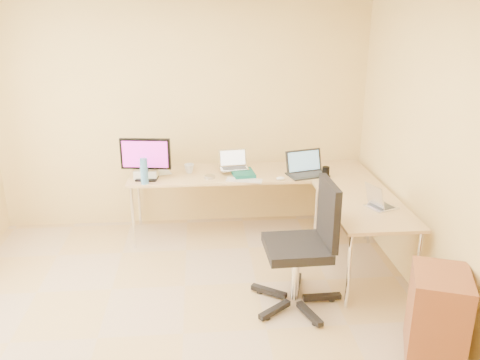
{
  "coord_description": "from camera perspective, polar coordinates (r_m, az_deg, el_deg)",
  "views": [
    {
      "loc": [
        0.17,
        -3.36,
        2.47
      ],
      "look_at": [
        0.55,
        1.1,
        0.9
      ],
      "focal_mm": 37.2,
      "sensor_mm": 36.0,
      "label": 1
    }
  ],
  "objects": [
    {
      "name": "laptop_return",
      "position": [
        4.7,
        16.0,
        -1.96
      ],
      "size": [
        0.34,
        0.31,
        0.19
      ],
      "primitive_type": "cube",
      "rotation": [
        0.0,
        0.0,
        1.94
      ],
      "color": "silver",
      "rests_on": "desk_return"
    },
    {
      "name": "desk_fan",
      "position": [
        5.67,
        -10.47,
        2.61
      ],
      "size": [
        0.29,
        0.29,
        0.28
      ],
      "primitive_type": "cylinder",
      "rotation": [
        0.0,
        0.0,
        -0.42
      ],
      "color": "white",
      "rests_on": "desk_main"
    },
    {
      "name": "water_bottle",
      "position": [
        5.2,
        -10.94,
        1.01
      ],
      "size": [
        0.09,
        0.09,
        0.28
      ],
      "primitive_type": "cylinder",
      "rotation": [
        0.0,
        0.0,
        -0.21
      ],
      "color": "teal",
      "rests_on": "desk_main"
    },
    {
      "name": "black_cup",
      "position": [
        5.36,
        9.8,
        0.83
      ],
      "size": [
        0.09,
        0.09,
        0.13
      ],
      "primitive_type": "cylinder",
      "rotation": [
        0.0,
        0.0,
        -0.12
      ],
      "color": "black",
      "rests_on": "desk_main"
    },
    {
      "name": "papers",
      "position": [
        5.6,
        -9.22,
        0.99
      ],
      "size": [
        0.29,
        0.35,
        0.01
      ],
      "primitive_type": "cube",
      "rotation": [
        0.0,
        0.0,
        0.33
      ],
      "color": "silver",
      "rests_on": "desk_main"
    },
    {
      "name": "laptop_black",
      "position": [
        5.41,
        7.79,
        1.85
      ],
      "size": [
        0.49,
        0.41,
        0.26
      ],
      "primitive_type": "cube",
      "rotation": [
        0.0,
        0.0,
        0.27
      ],
      "color": "black",
      "rests_on": "desk_main"
    },
    {
      "name": "book_stack",
      "position": [
        5.38,
        0.39,
        0.73
      ],
      "size": [
        0.25,
        0.32,
        0.05
      ],
      "primitive_type": "cube",
      "rotation": [
        0.0,
        0.0,
        0.1
      ],
      "color": "#105647",
      "rests_on": "desk_main"
    },
    {
      "name": "cd_stack",
      "position": [
        5.32,
        -3.5,
        0.37
      ],
      "size": [
        0.14,
        0.14,
        0.03
      ],
      "primitive_type": "cylinder",
      "rotation": [
        0.0,
        0.0,
        -0.17
      ],
      "color": "#BDBDBE",
      "rests_on": "desk_main"
    },
    {
      "name": "wall_right",
      "position": [
        4.05,
        23.88,
        0.84
      ],
      "size": [
        0.0,
        4.5,
        4.5
      ],
      "primitive_type": "plane",
      "rotation": [
        1.57,
        0.0,
        -1.57
      ],
      "color": "#E3C372",
      "rests_on": "ground"
    },
    {
      "name": "floor",
      "position": [
        4.17,
        -6.54,
        -17.11
      ],
      "size": [
        4.5,
        4.5,
        0.0
      ],
      "primitive_type": "plane",
      "color": "tan",
      "rests_on": "ground"
    },
    {
      "name": "mouse",
      "position": [
        5.27,
        4.67,
        0.19
      ],
      "size": [
        0.11,
        0.08,
        0.03
      ],
      "primitive_type": "ellipsoid",
      "rotation": [
        0.0,
        0.0,
        -0.27
      ],
      "color": "white",
      "rests_on": "desk_main"
    },
    {
      "name": "white_box",
      "position": [
        5.42,
        -10.68,
        0.75
      ],
      "size": [
        0.26,
        0.2,
        0.09
      ],
      "primitive_type": "cube",
      "rotation": [
        0.0,
        0.0,
        -0.11
      ],
      "color": "white",
      "rests_on": "desk_main"
    },
    {
      "name": "monitor",
      "position": [
        5.3,
        -10.76,
        2.38
      ],
      "size": [
        0.55,
        0.24,
        0.45
      ],
      "primitive_type": "cube",
      "rotation": [
        0.0,
        0.0,
        -0.14
      ],
      "color": "black",
      "rests_on": "desk_main"
    },
    {
      "name": "wall_back",
      "position": [
        5.73,
        -6.53,
        7.42
      ],
      "size": [
        4.5,
        0.0,
        4.5
      ],
      "primitive_type": "plane",
      "rotation": [
        1.57,
        0.0,
        0.0
      ],
      "color": "#E3C372",
      "rests_on": "ground"
    },
    {
      "name": "office_chair",
      "position": [
        4.27,
        6.47,
        -8.24
      ],
      "size": [
        0.7,
        0.7,
        1.13
      ],
      "primitive_type": "cube",
      "rotation": [
        0.0,
        0.0,
        0.03
      ],
      "color": "black",
      "rests_on": "ground"
    },
    {
      "name": "keyboard",
      "position": [
        5.23,
        0.5,
        -0.01
      ],
      "size": [
        0.39,
        0.2,
        0.02
      ],
      "primitive_type": "cube",
      "rotation": [
        0.0,
        0.0,
        -0.27
      ],
      "color": "beige",
      "rests_on": "desk_main"
    },
    {
      "name": "desk_main",
      "position": [
        5.65,
        1.12,
        -2.57
      ],
      "size": [
        2.65,
        0.7,
        0.73
      ],
      "primitive_type": "cube",
      "color": "tan",
      "rests_on": "ground"
    },
    {
      "name": "desk_return",
      "position": [
        4.95,
        13.73,
        -6.44
      ],
      "size": [
        0.7,
        1.3,
        0.73
      ],
      "primitive_type": "cube",
      "color": "tan",
      "rests_on": "ground"
    },
    {
      "name": "mug",
      "position": [
        5.49,
        -5.85,
        1.32
      ],
      "size": [
        0.13,
        0.13,
        0.1
      ],
      "primitive_type": "imported",
      "rotation": [
        0.0,
        0.0,
        0.24
      ],
      "color": "silver",
      "rests_on": "desk_main"
    },
    {
      "name": "laptop_center",
      "position": [
        5.43,
        -0.69,
        2.31
      ],
      "size": [
        0.33,
        0.27,
        0.2
      ],
      "primitive_type": "cube",
      "rotation": [
        0.0,
        0.0,
        0.11
      ],
      "color": "silver",
      "rests_on": "desk_main"
    },
    {
      "name": "cabinet",
      "position": [
        3.98,
        21.68,
        -14.2
      ],
      "size": [
        0.53,
        0.59,
        0.67
      ],
      "primitive_type": "cube",
      "rotation": [
        0.0,
        0.0,
        -0.36
      ],
      "color": "#A56835",
      "rests_on": "ground"
    }
  ]
}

